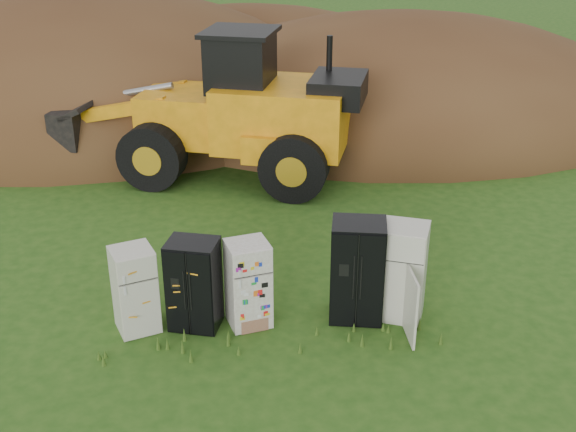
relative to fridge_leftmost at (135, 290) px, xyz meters
name	(u,v)px	position (x,y,z in m)	size (l,w,h in m)	color
ground	(278,320)	(2.53, 0.02, -0.80)	(120.00, 120.00, 0.00)	#224B14
fridge_leftmost	(135,290)	(0.00, 0.00, 0.00)	(0.70, 0.67, 1.59)	beige
fridge_black_side	(194,284)	(1.04, 0.02, 0.04)	(0.88, 0.69, 1.68)	black
fridge_sticker	(248,284)	(2.00, -0.02, 0.02)	(0.72, 0.67, 1.62)	white
fridge_black_right	(357,270)	(3.97, 0.02, 0.16)	(0.95, 0.80, 1.91)	black
fridge_open_door	(402,271)	(4.79, -0.02, 0.11)	(0.83, 0.76, 1.82)	beige
wheel_loader	(206,104)	(1.27, 7.55, 1.18)	(8.17, 3.31, 3.95)	orange
dirt_mound_right	(396,116)	(7.71, 12.38, -0.80)	(16.92, 12.41, 6.93)	#462916
dirt_mound_left	(86,114)	(-3.01, 13.62, -0.80)	(17.75, 13.32, 8.42)	#462916
dirt_mound_back	(245,79)	(2.75, 18.04, -0.80)	(15.43, 10.28, 5.86)	#462916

